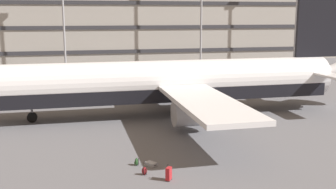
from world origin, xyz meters
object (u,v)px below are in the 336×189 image
object	(u,v)px
suitcase_navy	(151,164)
backpack_scuffed	(136,162)
backpack_orange	(144,171)
airliner	(171,83)
suitcase_teal	(169,174)

from	to	relation	value
suitcase_navy	backpack_scuffed	world-z (taller)	backpack_scuffed
suitcase_navy	backpack_orange	world-z (taller)	backpack_orange
airliner	backpack_scuffed	size ratio (longest dim) A/B	72.63
suitcase_navy	suitcase_teal	bearing A→B (deg)	-77.28
airliner	backpack_scuffed	world-z (taller)	airliner
backpack_orange	backpack_scuffed	xyz separation A→B (m)	(-0.24, 1.66, -0.00)
suitcase_teal	backpack_scuffed	xyz separation A→B (m)	(-1.48, 2.82, -0.19)
backpack_orange	backpack_scuffed	size ratio (longest dim) A/B	1.02
suitcase_teal	backpack_orange	xyz separation A→B (m)	(-1.23, 1.16, -0.18)
airliner	suitcase_navy	world-z (taller)	airliner
suitcase_navy	backpack_orange	distance (m)	1.56
backpack_scuffed	backpack_orange	bearing A→B (deg)	-81.66
airliner	backpack_orange	world-z (taller)	airliner
backpack_orange	backpack_scuffed	distance (m)	1.68
airliner	backpack_orange	xyz separation A→B (m)	(-4.92, -14.46, -2.86)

